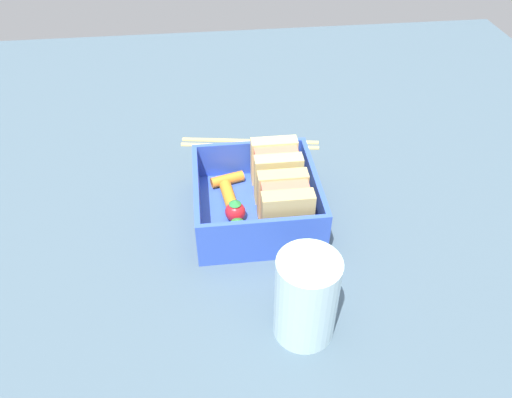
% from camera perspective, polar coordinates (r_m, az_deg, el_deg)
% --- Properties ---
extents(ground_plane, '(1.20, 1.20, 0.02)m').
position_cam_1_polar(ground_plane, '(0.63, 0.00, -2.55)').
color(ground_plane, '#455B6A').
extents(bento_tray, '(0.16, 0.15, 0.01)m').
position_cam_1_polar(bento_tray, '(0.62, 0.00, -1.47)').
color(bento_tray, blue).
rests_on(bento_tray, ground_plane).
extents(bento_rim, '(0.16, 0.15, 0.05)m').
position_cam_1_polar(bento_rim, '(0.60, 0.00, 0.65)').
color(bento_rim, blue).
rests_on(bento_rim, bento_tray).
extents(sandwich_left, '(0.06, 0.06, 0.06)m').
position_cam_1_polar(sandwich_left, '(0.63, 2.28, 3.38)').
color(sandwich_left, '#DAC37A').
rests_on(sandwich_left, bento_tray).
extents(sandwich_center_left, '(0.06, 0.06, 0.06)m').
position_cam_1_polar(sandwich_center_left, '(0.58, 3.29, -0.73)').
color(sandwich_center_left, tan).
rests_on(sandwich_center_left, bento_tray).
extents(carrot_stick_far_left, '(0.03, 0.05, 0.01)m').
position_cam_1_polar(carrot_stick_far_left, '(0.65, -3.30, 2.26)').
color(carrot_stick_far_left, orange).
rests_on(carrot_stick_far_left, bento_tray).
extents(carrot_stick_left, '(0.05, 0.02, 0.02)m').
position_cam_1_polar(carrot_stick_left, '(0.63, -3.09, 0.21)').
color(carrot_stick_left, orange).
rests_on(carrot_stick_left, bento_tray).
extents(strawberry_left, '(0.02, 0.02, 0.03)m').
position_cam_1_polar(strawberry_left, '(0.60, -2.39, -1.37)').
color(strawberry_left, red).
rests_on(strawberry_left, bento_tray).
extents(strawberry_far_left, '(0.03, 0.03, 0.03)m').
position_cam_1_polar(strawberry_far_left, '(0.57, -2.10, -3.58)').
color(strawberry_far_left, red).
rests_on(strawberry_far_left, bento_tray).
extents(chopstick_pair, '(0.05, 0.21, 0.01)m').
position_cam_1_polar(chopstick_pair, '(0.75, -0.69, 6.52)').
color(chopstick_pair, tan).
rests_on(chopstick_pair, ground_plane).
extents(drinking_glass, '(0.06, 0.06, 0.10)m').
position_cam_1_polar(drinking_glass, '(0.48, 5.75, -11.17)').
color(drinking_glass, silver).
rests_on(drinking_glass, ground_plane).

